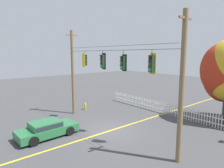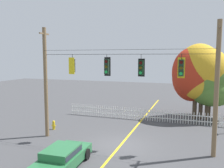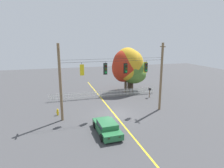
# 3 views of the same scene
# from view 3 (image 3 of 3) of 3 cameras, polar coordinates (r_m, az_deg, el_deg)

# --- Properties ---
(ground) EXTENTS (80.00, 80.00, 0.00)m
(ground) POSITION_cam_3_polar(r_m,az_deg,el_deg) (22.59, 0.69, -8.83)
(ground) COLOR #424244
(lane_centerline_stripe) EXTENTS (0.16, 36.00, 0.01)m
(lane_centerline_stripe) POSITION_cam_3_polar(r_m,az_deg,el_deg) (22.59, 0.69, -8.82)
(lane_centerline_stripe) COLOR gold
(lane_centerline_stripe) RESTS_ON ground
(signal_support_span) EXTENTS (11.81, 1.10, 8.01)m
(signal_support_span) POSITION_cam_3_polar(r_m,az_deg,el_deg) (21.42, 0.72, 1.39)
(signal_support_span) COLOR brown
(signal_support_span) RESTS_ON ground
(traffic_signal_westbound_side) EXTENTS (0.43, 0.38, 1.36)m
(traffic_signal_westbound_side) POSITION_cam_3_polar(r_m,az_deg,el_deg) (20.45, -8.81, 4.13)
(traffic_signal_westbound_side) COLOR black
(traffic_signal_southbound_primary) EXTENTS (0.43, 0.38, 1.44)m
(traffic_signal_southbound_primary) POSITION_cam_3_polar(r_m,az_deg,el_deg) (20.96, -1.88, 4.41)
(traffic_signal_southbound_primary) COLOR black
(traffic_signal_eastbound_side) EXTENTS (0.43, 0.38, 1.42)m
(traffic_signal_eastbound_side) POSITION_cam_3_polar(r_m,az_deg,el_deg) (21.65, 4.05, 4.56)
(traffic_signal_eastbound_side) COLOR black
(traffic_signal_northbound_secondary) EXTENTS (0.43, 0.38, 1.45)m
(traffic_signal_northbound_secondary) POSITION_cam_3_polar(r_m,az_deg,el_deg) (22.61, 9.90, 4.82)
(traffic_signal_northbound_secondary) COLOR black
(white_picket_fence) EXTENTS (15.88, 0.06, 1.11)m
(white_picket_fence) POSITION_cam_3_polar(r_m,az_deg,el_deg) (28.77, -2.22, -2.86)
(white_picket_fence) COLOR silver
(white_picket_fence) RESTS_ON ground
(autumn_maple_near_fence) EXTENTS (3.86, 3.72, 6.84)m
(autumn_maple_near_fence) POSITION_cam_3_polar(r_m,az_deg,el_deg) (31.12, 3.53, 5.34)
(autumn_maple_near_fence) COLOR #473828
(autumn_maple_near_fence) RESTS_ON ground
(autumn_maple_mid) EXTENTS (4.69, 3.97, 7.15)m
(autumn_maple_mid) POSITION_cam_3_polar(r_m,az_deg,el_deg) (31.46, 4.96, 5.73)
(autumn_maple_mid) COLOR #473828
(autumn_maple_mid) RESTS_ON ground
(autumn_oak_far_east) EXTENTS (4.65, 3.72, 5.64)m
(autumn_oak_far_east) POSITION_cam_3_polar(r_m,az_deg,el_deg) (31.96, 6.07, 3.84)
(autumn_oak_far_east) COLOR #473828
(autumn_oak_far_east) RESTS_ON ground
(autumn_maple_far_west) EXTENTS (3.85, 3.46, 5.60)m
(autumn_maple_far_west) POSITION_cam_3_polar(r_m,az_deg,el_deg) (32.95, 4.92, 4.37)
(autumn_maple_far_west) COLOR #473828
(autumn_maple_far_west) RESTS_ON ground
(parked_car) EXTENTS (2.02, 4.24, 1.15)m
(parked_car) POSITION_cam_3_polar(r_m,az_deg,el_deg) (18.13, -1.47, -12.43)
(parked_car) COLOR #286B3D
(parked_car) RESTS_ON ground
(fire_hydrant) EXTENTS (0.38, 0.22, 0.74)m
(fire_hydrant) POSITION_cam_3_polar(r_m,az_deg,el_deg) (23.06, -15.59, -7.89)
(fire_hydrant) COLOR gold
(fire_hydrant) RESTS_ON ground
(roadside_mailbox) EXTENTS (0.25, 0.44, 1.45)m
(roadside_mailbox) POSITION_cam_3_polar(r_m,az_deg,el_deg) (29.11, 10.95, -1.64)
(roadside_mailbox) COLOR brown
(roadside_mailbox) RESTS_ON ground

